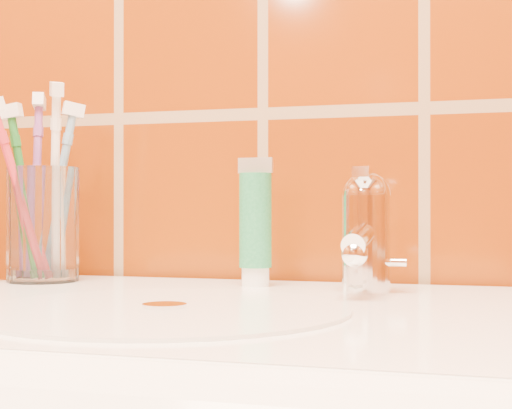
% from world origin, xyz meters
% --- Properties ---
extents(glass_tumbler, '(0.08, 0.08, 0.13)m').
position_xyz_m(glass_tumbler, '(-0.23, 1.10, 0.91)').
color(glass_tumbler, white).
rests_on(glass_tumbler, pedestal_sink).
extents(toothpaste_tube, '(0.04, 0.03, 0.14)m').
position_xyz_m(toothpaste_tube, '(0.01, 1.12, 0.91)').
color(toothpaste_tube, white).
rests_on(toothpaste_tube, pedestal_sink).
extents(faucet, '(0.05, 0.11, 0.12)m').
position_xyz_m(faucet, '(0.14, 1.09, 0.91)').
color(faucet, white).
rests_on(faucet, pedestal_sink).
extents(toothbrush_0, '(0.09, 0.12, 0.23)m').
position_xyz_m(toothbrush_0, '(-0.25, 1.12, 0.96)').
color(toothbrush_0, '#7E418D').
rests_on(toothbrush_0, glass_tumbler).
extents(toothbrush_1, '(0.13, 0.14, 0.22)m').
position_xyz_m(toothbrush_1, '(-0.24, 1.08, 0.95)').
color(toothbrush_1, '#BC2837').
rests_on(toothbrush_1, glass_tumbler).
extents(toothbrush_2, '(0.09, 0.10, 0.23)m').
position_xyz_m(toothbrush_2, '(-0.21, 1.10, 0.96)').
color(toothbrush_2, white).
rests_on(toothbrush_2, glass_tumbler).
extents(toothbrush_3, '(0.07, 0.07, 0.21)m').
position_xyz_m(toothbrush_3, '(-0.24, 1.09, 0.95)').
color(toothbrush_3, '#1D7029').
rests_on(toothbrush_3, glass_tumbler).
extents(toothbrush_4, '(0.10, 0.09, 0.21)m').
position_xyz_m(toothbrush_4, '(-0.22, 1.12, 0.95)').
color(toothbrush_4, '#71A1C9').
rests_on(toothbrush_4, glass_tumbler).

